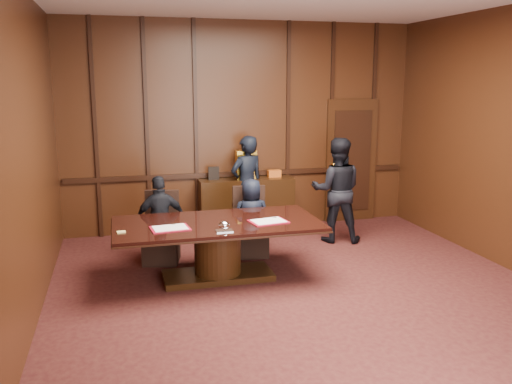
{
  "coord_description": "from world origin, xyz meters",
  "views": [
    {
      "loc": [
        -2.1,
        -5.47,
        2.53
      ],
      "look_at": [
        -0.3,
        1.43,
        1.05
      ],
      "focal_mm": 38.0,
      "sensor_mm": 36.0,
      "label": 1
    }
  ],
  "objects_px": {
    "conference_table": "(218,241)",
    "signatory_left": "(161,220)",
    "sideboard": "(246,202)",
    "witness_left": "(247,185)",
    "witness_right": "(337,190)",
    "signatory_right": "(251,218)"
  },
  "relations": [
    {
      "from": "conference_table",
      "to": "signatory_left",
      "type": "distance_m",
      "value": 1.04
    },
    {
      "from": "sideboard",
      "to": "conference_table",
      "type": "height_order",
      "value": "sideboard"
    },
    {
      "from": "conference_table",
      "to": "signatory_left",
      "type": "xyz_separation_m",
      "value": [
        -0.65,
        0.8,
        0.11
      ]
    },
    {
      "from": "conference_table",
      "to": "witness_left",
      "type": "relative_size",
      "value": 1.6
    },
    {
      "from": "conference_table",
      "to": "witness_right",
      "type": "distance_m",
      "value": 2.47
    },
    {
      "from": "sideboard",
      "to": "conference_table",
      "type": "bearing_deg",
      "value": -112.64
    },
    {
      "from": "sideboard",
      "to": "signatory_right",
      "type": "distance_m",
      "value": 1.39
    },
    {
      "from": "witness_left",
      "to": "witness_right",
      "type": "bearing_deg",
      "value": 128.96
    },
    {
      "from": "signatory_right",
      "to": "witness_left",
      "type": "bearing_deg",
      "value": -97.5
    },
    {
      "from": "witness_left",
      "to": "sideboard",
      "type": "bearing_deg",
      "value": -117.81
    },
    {
      "from": "witness_left",
      "to": "witness_right",
      "type": "height_order",
      "value": "witness_right"
    },
    {
      "from": "witness_right",
      "to": "sideboard",
      "type": "bearing_deg",
      "value": -18.62
    },
    {
      "from": "sideboard",
      "to": "signatory_left",
      "type": "xyz_separation_m",
      "value": [
        -1.55,
        -1.36,
        0.14
      ]
    },
    {
      "from": "signatory_right",
      "to": "witness_left",
      "type": "distance_m",
      "value": 1.25
    },
    {
      "from": "witness_left",
      "to": "signatory_left",
      "type": "bearing_deg",
      "value": 19.8
    },
    {
      "from": "witness_left",
      "to": "signatory_right",
      "type": "bearing_deg",
      "value": 61.0
    },
    {
      "from": "witness_right",
      "to": "signatory_left",
      "type": "bearing_deg",
      "value": 27.51
    },
    {
      "from": "witness_right",
      "to": "signatory_right",
      "type": "bearing_deg",
      "value": 34.3
    },
    {
      "from": "conference_table",
      "to": "witness_right",
      "type": "relative_size",
      "value": 1.58
    },
    {
      "from": "signatory_left",
      "to": "signatory_right",
      "type": "bearing_deg",
      "value": 174.55
    },
    {
      "from": "sideboard",
      "to": "conference_table",
      "type": "xyz_separation_m",
      "value": [
        -0.9,
        -2.16,
        0.02
      ]
    },
    {
      "from": "sideboard",
      "to": "conference_table",
      "type": "distance_m",
      "value": 2.34
    }
  ]
}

